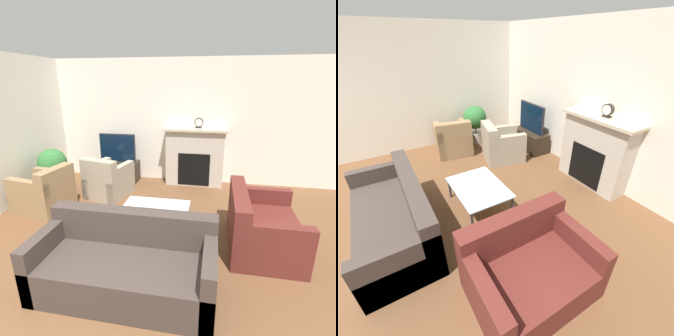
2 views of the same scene
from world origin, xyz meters
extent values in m
cube|color=silver|center=(0.00, 4.68, 1.35)|extent=(8.02, 0.06, 2.70)
cube|color=silver|center=(-2.54, 2.33, 1.35)|extent=(0.06, 7.65, 2.70)
cube|color=#BCB2A3|center=(0.69, 4.46, 0.63)|extent=(1.24, 0.39, 1.27)
cube|color=black|center=(0.69, 4.26, 0.40)|extent=(0.68, 0.01, 0.71)
cube|color=beige|center=(0.69, 4.43, 1.24)|extent=(1.36, 0.45, 0.05)
cube|color=#2D2319|center=(-1.05, 4.36, 0.23)|extent=(0.91, 0.44, 0.46)
cube|color=#232328|center=(-1.05, 4.36, 0.78)|extent=(0.83, 0.05, 0.64)
cube|color=black|center=(-1.05, 4.33, 0.78)|extent=(0.79, 0.01, 0.60)
cube|color=#3D332D|center=(0.24, 1.10, 0.21)|extent=(1.94, 0.86, 0.42)
cube|color=#3D332D|center=(0.24, 1.43, 0.62)|extent=(1.94, 0.20, 0.40)
cube|color=#3D332D|center=(-0.66, 1.10, 0.33)|extent=(0.14, 0.86, 0.66)
cube|color=#3D332D|center=(1.14, 1.10, 0.33)|extent=(0.14, 0.86, 0.66)
cube|color=#5B231E|center=(1.85, 2.23, 0.21)|extent=(0.91, 1.26, 0.42)
cube|color=#5B231E|center=(1.49, 2.23, 0.62)|extent=(0.20, 1.26, 0.40)
cube|color=#5B231E|center=(1.85, 1.67, 0.33)|extent=(0.91, 0.14, 0.66)
cube|color=#5B231E|center=(1.85, 2.79, 0.33)|extent=(0.91, 0.14, 0.66)
cube|color=#8C704C|center=(-1.86, 2.71, 0.21)|extent=(0.97, 0.89, 0.42)
cube|color=#8C704C|center=(-1.54, 2.65, 0.62)|extent=(0.32, 0.78, 0.40)
cube|color=#8C704C|center=(-1.81, 3.01, 0.33)|extent=(0.86, 0.28, 0.66)
cube|color=#8C704C|center=(-1.91, 2.40, 0.33)|extent=(0.86, 0.28, 0.66)
cube|color=#9E937F|center=(-0.94, 3.53, 0.21)|extent=(0.88, 0.95, 0.42)
cube|color=#9E937F|center=(-1.01, 3.23, 0.62)|extent=(0.74, 0.36, 0.40)
cube|color=#9E937F|center=(-0.66, 3.46, 0.33)|extent=(0.32, 0.82, 0.66)
cube|color=#9E937F|center=(-1.22, 3.59, 0.33)|extent=(0.32, 0.82, 0.66)
cylinder|color=#333338|center=(-0.19, 2.04, 0.18)|extent=(0.04, 0.04, 0.36)
cylinder|color=#333338|center=(0.75, 2.04, 0.18)|extent=(0.04, 0.04, 0.36)
cylinder|color=#333338|center=(-0.19, 2.69, 0.18)|extent=(0.04, 0.04, 0.36)
cylinder|color=#333338|center=(0.75, 2.69, 0.18)|extent=(0.04, 0.04, 0.36)
cube|color=silver|center=(0.28, 2.37, 0.37)|extent=(1.02, 0.74, 0.02)
cylinder|color=beige|center=(-2.07, 3.39, 0.13)|extent=(0.31, 0.31, 0.27)
cylinder|color=#4C3823|center=(-2.07, 3.39, 0.35)|extent=(0.03, 0.03, 0.17)
sphere|color=#2D6B33|center=(-2.07, 3.39, 0.66)|extent=(0.56, 0.56, 0.56)
cube|color=#28231E|center=(0.76, 4.46, 1.28)|extent=(0.13, 0.07, 0.03)
cylinder|color=#28231E|center=(0.76, 4.46, 1.39)|extent=(0.19, 0.07, 0.19)
cylinder|color=white|center=(0.76, 4.42, 1.39)|extent=(0.15, 0.00, 0.15)
camera|label=1|loc=(1.13, -1.12, 2.21)|focal=28.00mm
camera|label=2|loc=(2.94, 1.26, 2.40)|focal=24.00mm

